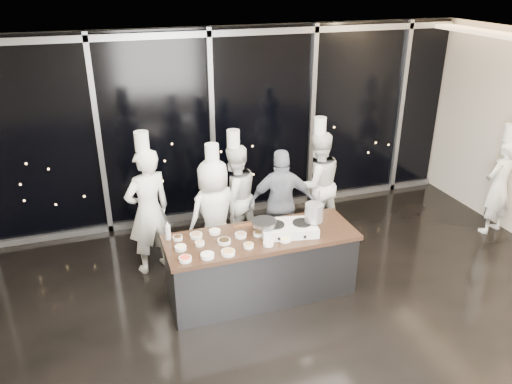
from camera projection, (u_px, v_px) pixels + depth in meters
The scene contains 15 objects.
ground at pixel (286, 336), 5.95m from camera, with size 9.00×9.00×0.00m, color black.
room_shell at pixel (307, 158), 5.08m from camera, with size 9.02×7.02×3.21m.
window_wall at pixel (212, 128), 8.26m from camera, with size 8.90×0.11×3.20m.
demo_counter at pixel (261, 265), 6.54m from camera, with size 2.46×0.86×0.90m.
stove at pixel (288, 228), 6.40m from camera, with size 0.78×0.56×0.14m.
frying_pan at pixel (263, 223), 6.32m from camera, with size 0.58×0.38×0.05m.
stock_pot at pixel (314, 212), 6.38m from camera, with size 0.23×0.23×0.23m, color silver.
prep_bowls at pixel (223, 243), 6.13m from camera, with size 1.43×0.71×0.05m.
squeeze_bottle at pixel (168, 231), 6.22m from camera, with size 0.07×0.07×0.25m.
chef_far_left at pixel (148, 210), 6.93m from camera, with size 0.79×0.66×2.07m.
chef_left at pixel (214, 213), 7.08m from camera, with size 0.92×0.74×1.87m.
chef_center at pixel (234, 196), 7.58m from camera, with size 0.96×0.84×1.89m.
guest at pixel (282, 203), 7.37m from camera, with size 1.05×0.63×1.67m.
chef_right at pixel (317, 183), 7.96m from camera, with size 0.88×0.71×1.96m.
chef_side at pixel (498, 185), 8.01m from camera, with size 0.66×0.51×1.84m.
Camera 1 is at (-1.84, -4.36, 4.01)m, focal length 35.00 mm.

